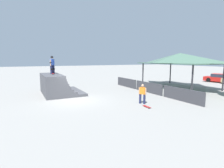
% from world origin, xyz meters
% --- Properties ---
extents(ground_plane, '(160.00, 160.00, 0.00)m').
position_xyz_m(ground_plane, '(0.00, 0.00, 0.00)').
color(ground_plane, gray).
extents(quarter_pipe_ramp, '(4.95, 3.62, 1.96)m').
position_xyz_m(quarter_pipe_ramp, '(-3.47, -0.97, 0.84)').
color(quarter_pipe_ramp, '#4C4C51').
rests_on(quarter_pipe_ramp, ground).
extents(skater_on_deck, '(0.68, 0.61, 1.77)m').
position_xyz_m(skater_on_deck, '(-4.10, -1.12, 2.97)').
color(skater_on_deck, '#1E2347').
rests_on(skater_on_deck, quarter_pipe_ramp).
extents(skateboard_on_deck, '(0.80, 0.36, 0.09)m').
position_xyz_m(skateboard_on_deck, '(-3.52, -1.16, 2.02)').
color(skateboard_on_deck, silver).
rests_on(skateboard_on_deck, quarter_pipe_ramp).
extents(bystander_walking, '(0.55, 0.43, 1.51)m').
position_xyz_m(bystander_walking, '(3.47, 4.25, 0.84)').
color(bystander_walking, '#1E2347').
rests_on(bystander_walking, ground).
extents(skateboard_on_ground, '(0.81, 0.25, 0.09)m').
position_xyz_m(skateboard_on_ground, '(4.48, 3.91, 0.06)').
color(skateboard_on_ground, silver).
rests_on(skateboard_on_ground, ground).
extents(barrier_fence, '(12.58, 0.12, 1.05)m').
position_xyz_m(barrier_fence, '(0.01, 7.62, 0.53)').
color(barrier_fence, '#3D3D42').
rests_on(barrier_fence, ground).
extents(pavilion_shelter, '(8.86, 5.78, 4.12)m').
position_xyz_m(pavilion_shelter, '(-0.72, 12.78, 3.49)').
color(pavilion_shelter, '#2D2D33').
rests_on(pavilion_shelter, ground).
extents(parked_car_red, '(4.41, 2.47, 1.27)m').
position_xyz_m(parked_car_red, '(-1.40, 22.07, 0.60)').
color(parked_car_red, red).
rests_on(parked_car_red, ground).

